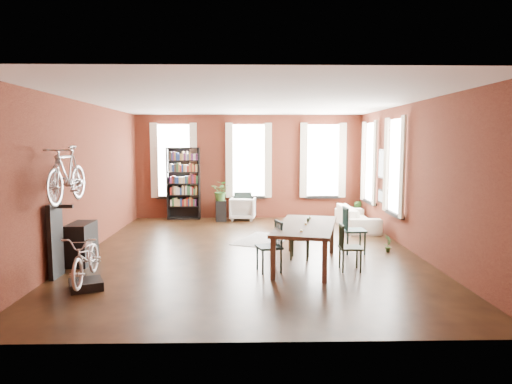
{
  "coord_description": "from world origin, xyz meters",
  "views": [
    {
      "loc": [
        -0.08,
        -9.66,
        2.34
      ],
      "look_at": [
        0.14,
        0.6,
        1.23
      ],
      "focal_mm": 32.0,
      "sensor_mm": 36.0,
      "label": 1
    }
  ],
  "objects_px": {
    "white_armchair": "(243,207)",
    "bike_trainer": "(86,285)",
    "dining_chair_d": "(354,230)",
    "bookshelf": "(184,183)",
    "console_table": "(82,243)",
    "dining_chair_b": "(300,238)",
    "dining_table": "(306,245)",
    "plant_stand": "(221,211)",
    "dining_chair_c": "(350,248)",
    "dining_chair_a": "(269,247)",
    "cream_sofa": "(357,214)",
    "bicycle_floor": "(86,236)"
  },
  "relations": [
    {
      "from": "console_table",
      "to": "dining_table",
      "type": "bearing_deg",
      "value": -2.55
    },
    {
      "from": "cream_sofa",
      "to": "console_table",
      "type": "height_order",
      "value": "cream_sofa"
    },
    {
      "from": "bike_trainer",
      "to": "dining_chair_c",
      "type": "bearing_deg",
      "value": 12.34
    },
    {
      "from": "console_table",
      "to": "bicycle_floor",
      "type": "distance_m",
      "value": 1.8
    },
    {
      "from": "console_table",
      "to": "plant_stand",
      "type": "distance_m",
      "value": 5.33
    },
    {
      "from": "plant_stand",
      "to": "dining_chair_b",
      "type": "bearing_deg",
      "value": -67.53
    },
    {
      "from": "dining_chair_c",
      "to": "dining_table",
      "type": "bearing_deg",
      "value": 63.99
    },
    {
      "from": "dining_chair_a",
      "to": "plant_stand",
      "type": "xyz_separation_m",
      "value": [
        -1.17,
        5.35,
        -0.15
      ]
    },
    {
      "from": "dining_table",
      "to": "bike_trainer",
      "type": "xyz_separation_m",
      "value": [
        -3.72,
        -1.38,
        -0.32
      ]
    },
    {
      "from": "bike_trainer",
      "to": "dining_chair_a",
      "type": "bearing_deg",
      "value": 17.66
    },
    {
      "from": "bike_trainer",
      "to": "white_armchair",
      "type": "bearing_deg",
      "value": 69.36
    },
    {
      "from": "dining_chair_a",
      "to": "white_armchair",
      "type": "xyz_separation_m",
      "value": [
        -0.52,
        5.62,
        -0.08
      ]
    },
    {
      "from": "dining_chair_d",
      "to": "bookshelf",
      "type": "relative_size",
      "value": 0.45
    },
    {
      "from": "dining_chair_b",
      "to": "dining_chair_d",
      "type": "relative_size",
      "value": 0.87
    },
    {
      "from": "dining_chair_d",
      "to": "dining_table",
      "type": "bearing_deg",
      "value": 127.57
    },
    {
      "from": "dining_chair_d",
      "to": "dining_chair_b",
      "type": "bearing_deg",
      "value": 109.54
    },
    {
      "from": "dining_chair_c",
      "to": "dining_chair_d",
      "type": "xyz_separation_m",
      "value": [
        0.39,
        1.34,
        0.06
      ]
    },
    {
      "from": "bookshelf",
      "to": "white_armchair",
      "type": "distance_m",
      "value": 1.96
    },
    {
      "from": "dining_chair_b",
      "to": "dining_chair_c",
      "type": "bearing_deg",
      "value": 55.97
    },
    {
      "from": "console_table",
      "to": "plant_stand",
      "type": "height_order",
      "value": "console_table"
    },
    {
      "from": "dining_table",
      "to": "bookshelf",
      "type": "relative_size",
      "value": 1.04
    },
    {
      "from": "dining_table",
      "to": "bookshelf",
      "type": "height_order",
      "value": "bookshelf"
    },
    {
      "from": "dining_table",
      "to": "dining_chair_a",
      "type": "distance_m",
      "value": 0.84
    },
    {
      "from": "white_armchair",
      "to": "console_table",
      "type": "bearing_deg",
      "value": 64.59
    },
    {
      "from": "dining_chair_c",
      "to": "dining_chair_d",
      "type": "distance_m",
      "value": 1.39
    },
    {
      "from": "white_armchair",
      "to": "dining_chair_d",
      "type": "bearing_deg",
      "value": 125.85
    },
    {
      "from": "dining_chair_c",
      "to": "plant_stand",
      "type": "bearing_deg",
      "value": 27.92
    },
    {
      "from": "dining_table",
      "to": "console_table",
      "type": "bearing_deg",
      "value": -168.78
    },
    {
      "from": "dining_chair_b",
      "to": "dining_chair_d",
      "type": "distance_m",
      "value": 1.3
    },
    {
      "from": "white_armchair",
      "to": "bike_trainer",
      "type": "bearing_deg",
      "value": 75.73
    },
    {
      "from": "plant_stand",
      "to": "dining_chair_d",
      "type": "bearing_deg",
      "value": -52.56
    },
    {
      "from": "cream_sofa",
      "to": "bicycle_floor",
      "type": "relative_size",
      "value": 1.42
    },
    {
      "from": "cream_sofa",
      "to": "bicycle_floor",
      "type": "height_order",
      "value": "bicycle_floor"
    },
    {
      "from": "dining_chair_d",
      "to": "console_table",
      "type": "bearing_deg",
      "value": 96.31
    },
    {
      "from": "dining_chair_a",
      "to": "plant_stand",
      "type": "height_order",
      "value": "dining_chair_a"
    },
    {
      "from": "dining_chair_a",
      "to": "dining_chair_b",
      "type": "distance_m",
      "value": 1.12
    },
    {
      "from": "dining_chair_a",
      "to": "dining_chair_b",
      "type": "height_order",
      "value": "dining_chair_a"
    },
    {
      "from": "cream_sofa",
      "to": "bike_trainer",
      "type": "bearing_deg",
      "value": 132.13
    },
    {
      "from": "console_table",
      "to": "bookshelf",
      "type": "bearing_deg",
      "value": 76.17
    },
    {
      "from": "white_armchair",
      "to": "plant_stand",
      "type": "bearing_deg",
      "value": 28.36
    },
    {
      "from": "dining_chair_a",
      "to": "cream_sofa",
      "type": "relative_size",
      "value": 0.44
    },
    {
      "from": "bookshelf",
      "to": "dining_table",
      "type": "bearing_deg",
      "value": -60.43
    },
    {
      "from": "bike_trainer",
      "to": "console_table",
      "type": "height_order",
      "value": "console_table"
    },
    {
      "from": "bookshelf",
      "to": "white_armchair",
      "type": "height_order",
      "value": "bookshelf"
    },
    {
      "from": "dining_chair_c",
      "to": "console_table",
      "type": "height_order",
      "value": "dining_chair_c"
    },
    {
      "from": "bookshelf",
      "to": "console_table",
      "type": "height_order",
      "value": "bookshelf"
    },
    {
      "from": "white_armchair",
      "to": "bicycle_floor",
      "type": "height_order",
      "value": "bicycle_floor"
    },
    {
      "from": "dining_chair_d",
      "to": "cream_sofa",
      "type": "bearing_deg",
      "value": -16.25
    },
    {
      "from": "dining_chair_c",
      "to": "bookshelf",
      "type": "bearing_deg",
      "value": 34.8
    },
    {
      "from": "dining_chair_b",
      "to": "bike_trainer",
      "type": "relative_size",
      "value": 1.74
    }
  ]
}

